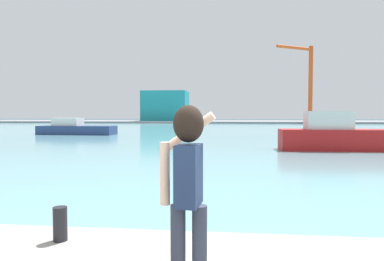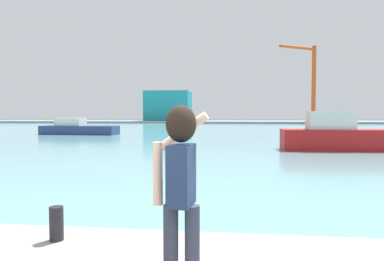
# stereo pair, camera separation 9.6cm
# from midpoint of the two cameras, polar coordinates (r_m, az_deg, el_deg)

# --- Properties ---
(ground_plane) EXTENTS (220.00, 220.00, 0.00)m
(ground_plane) POSITION_cam_midpoint_polar(r_m,az_deg,el_deg) (52.97, 6.46, 0.15)
(ground_plane) COLOR #334751
(harbor_water) EXTENTS (140.00, 100.00, 0.02)m
(harbor_water) POSITION_cam_midpoint_polar(r_m,az_deg,el_deg) (54.97, 6.48, 0.25)
(harbor_water) COLOR #6BA8B2
(harbor_water) RESTS_ON ground_plane
(far_shore_dock) EXTENTS (140.00, 20.00, 0.48)m
(far_shore_dock) POSITION_cam_midpoint_polar(r_m,az_deg,el_deg) (94.94, 6.62, 1.40)
(far_shore_dock) COLOR gray
(far_shore_dock) RESTS_ON ground_plane
(person_photographer) EXTENTS (0.53, 0.56, 1.74)m
(person_photographer) POSITION_cam_midpoint_polar(r_m,az_deg,el_deg) (3.28, -1.03, -7.75)
(person_photographer) COLOR #2D3342
(person_photographer) RESTS_ON quay_promenade
(harbor_bollard) EXTENTS (0.18, 0.18, 0.44)m
(harbor_bollard) POSITION_cam_midpoint_polar(r_m,az_deg,el_deg) (5.11, -20.42, -13.81)
(harbor_bollard) COLOR black
(harbor_bollard) RESTS_ON quay_promenade
(boat_moored) EXTENTS (8.65, 2.85, 1.84)m
(boat_moored) POSITION_cam_midpoint_polar(r_m,az_deg,el_deg) (41.93, -17.78, 0.31)
(boat_moored) COLOR navy
(boat_moored) RESTS_ON harbor_water
(boat_moored_2) EXTENTS (8.00, 2.17, 2.47)m
(boat_moored_2) POSITION_cam_midpoint_polar(r_m,az_deg,el_deg) (24.32, 23.24, -0.86)
(boat_moored_2) COLOR #B21919
(boat_moored_2) RESTS_ON harbor_water
(warehouse_left) EXTENTS (11.68, 9.40, 7.89)m
(warehouse_left) POSITION_cam_midpoint_polar(r_m,az_deg,el_deg) (95.95, -3.77, 3.93)
(warehouse_left) COLOR teal
(warehouse_left) RESTS_ON far_shore_dock
(port_crane) EXTENTS (9.27, 6.16, 17.96)m
(port_crane) POSITION_cam_midpoint_polar(r_m,az_deg,el_deg) (89.31, 18.49, 8.26)
(port_crane) COLOR #D84C19
(port_crane) RESTS_ON far_shore_dock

